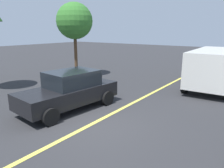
{
  "coord_description": "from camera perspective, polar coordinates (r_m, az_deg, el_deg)",
  "views": [
    {
      "loc": [
        -5.43,
        -4.81,
        3.28
      ],
      "look_at": [
        1.47,
        0.2,
        1.15
      ],
      "focal_mm": 34.95,
      "sensor_mm": 36.0,
      "label": 1
    }
  ],
  "objects": [
    {
      "name": "car_yellow_behind_van",
      "position": [
        19.6,
        26.73,
        5.2
      ],
      "size": [
        4.31,
        2.42,
        1.54
      ],
      "color": "gold",
      "rests_on": "ground_plane"
    },
    {
      "name": "ground_plane",
      "position": [
        7.96,
        -5.15,
        -10.37
      ],
      "size": [
        80.0,
        80.0,
        0.0
      ],
      "primitive_type": "plane",
      "color": "#2D2D30"
    },
    {
      "name": "lane_marking_centre",
      "position": [
        10.24,
        5.96,
        -4.7
      ],
      "size": [
        28.0,
        0.16,
        0.01
      ],
      "primitive_type": "cube",
      "color": "#E0D14C"
    },
    {
      "name": "white_van",
      "position": [
        13.55,
        24.95,
        4.17
      ],
      "size": [
        5.28,
        2.43,
        2.2
      ],
      "color": "silver",
      "rests_on": "ground_plane"
    },
    {
      "name": "car_black_crossing",
      "position": [
        9.32,
        -11.02,
        -1.62
      ],
      "size": [
        4.42,
        2.29,
        1.61
      ],
      "color": "black",
      "rests_on": "ground_plane"
    },
    {
      "name": "tree_left_verge",
      "position": [
        15.69,
        -9.79,
        15.89
      ],
      "size": [
        2.48,
        2.48,
        5.11
      ],
      "color": "#513823",
      "rests_on": "ground_plane"
    }
  ]
}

